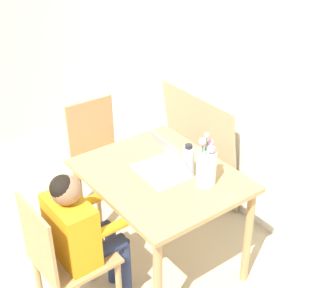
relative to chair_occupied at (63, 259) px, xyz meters
name	(u,v)px	position (x,y,z in m)	size (l,w,h in m)	color
wall_back	(260,58)	(-0.07, 1.53, 0.81)	(6.40, 0.05, 2.50)	white
dining_table	(160,187)	(-0.02, 0.68, 0.18)	(0.97, 0.78, 0.72)	tan
chair_occupied	(63,259)	(0.00, 0.00, 0.00)	(0.41, 0.41, 0.86)	tan
chair_spare	(101,156)	(-0.82, 0.71, 0.00)	(0.41, 0.41, 0.86)	tan
person_seated	(80,228)	(0.00, 0.12, 0.16)	(0.35, 0.43, 0.97)	orange
laptop	(165,163)	(-0.02, 0.72, 0.34)	(0.34, 0.27, 0.23)	#B2B2B7
flower_vase	(206,166)	(0.22, 0.83, 0.41)	(0.12, 0.12, 0.35)	silver
water_bottle	(188,162)	(0.10, 0.79, 0.38)	(0.07, 0.07, 0.22)	silver
cardboard_panel	(199,146)	(-0.49, 1.40, 0.00)	(0.80, 0.14, 0.89)	tan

